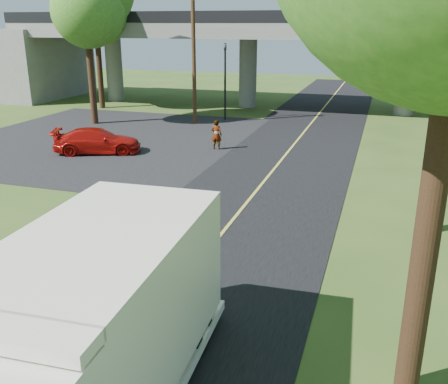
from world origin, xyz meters
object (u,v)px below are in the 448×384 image
at_px(utility_pole, 194,54).
at_px(tree_left_far, 96,9).
at_px(step_van, 79,340).
at_px(pedestrian, 216,135).
at_px(red_sedan, 97,141).
at_px(traffic_signal, 225,74).

bearing_deg(utility_pole, tree_left_far, 157.57).
bearing_deg(step_van, tree_left_far, 117.34).
xyz_separation_m(tree_left_far, pedestrian, (12.99, -10.26, -6.64)).
xyz_separation_m(step_van, pedestrian, (-4.17, 19.20, -0.93)).
height_order(utility_pole, red_sedan, utility_pole).
bearing_deg(red_sedan, traffic_signal, -39.09).
height_order(step_van, pedestrian, step_van).
relative_size(traffic_signal, step_van, 0.67).
distance_m(red_sedan, pedestrian, 6.26).
height_order(traffic_signal, tree_left_far, tree_left_far).
bearing_deg(tree_left_far, pedestrian, -38.29).
distance_m(utility_pole, tree_left_far, 10.45).
relative_size(traffic_signal, red_sedan, 1.17).
distance_m(traffic_signal, red_sedan, 11.85).
bearing_deg(step_van, traffic_signal, 100.10).
bearing_deg(red_sedan, pedestrian, -86.88).
distance_m(tree_left_far, step_van, 34.57).
xyz_separation_m(red_sedan, pedestrian, (5.69, 2.61, 0.16)).
height_order(tree_left_far, step_van, tree_left_far).
distance_m(step_van, red_sedan, 19.32).
height_order(utility_pole, step_van, utility_pole).
xyz_separation_m(tree_left_far, red_sedan, (7.30, -12.87, -6.80)).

